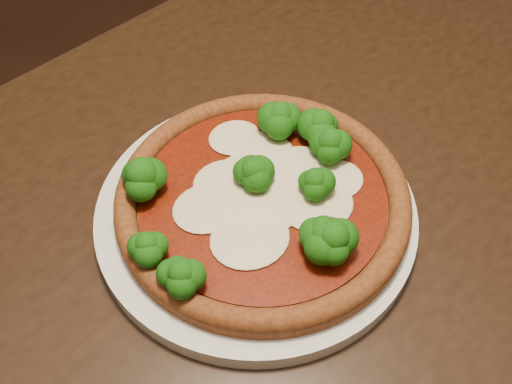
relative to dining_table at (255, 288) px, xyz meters
name	(u,v)px	position (x,y,z in m)	size (l,w,h in m)	color
floor	(270,340)	(0.14, 0.19, -0.64)	(4.00, 4.00, 0.00)	black
dining_table	(255,288)	(0.00, 0.00, 0.00)	(1.29, 1.03, 0.75)	black
plate	(256,212)	(0.01, 0.01, 0.12)	(0.31, 0.31, 0.02)	silver
pizza	(264,195)	(0.01, 0.01, 0.14)	(0.28, 0.28, 0.06)	brown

